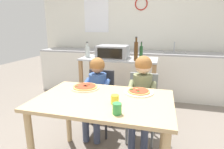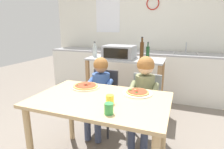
% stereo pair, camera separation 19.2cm
% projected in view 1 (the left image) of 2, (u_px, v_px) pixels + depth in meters
% --- Properties ---
extents(ground_plane, '(10.44, 10.44, 0.00)m').
position_uv_depth(ground_plane, '(125.00, 120.00, 2.86)').
color(ground_plane, slate).
extents(back_wall_tiled, '(4.55, 0.14, 2.70)m').
position_uv_depth(back_wall_tiled, '(140.00, 28.00, 4.04)').
color(back_wall_tiled, white).
rests_on(back_wall_tiled, ground).
extents(kitchen_counter, '(4.10, 0.60, 1.09)m').
position_uv_depth(kitchen_counter, '(136.00, 73.00, 3.89)').
color(kitchen_counter, silver).
rests_on(kitchen_counter, ground).
extents(kitchen_island_cart, '(1.18, 0.52, 0.90)m').
position_uv_depth(kitchen_island_cart, '(119.00, 77.00, 2.98)').
color(kitchen_island_cart, '#B7BABF').
rests_on(kitchen_island_cart, ground).
extents(toaster_oven, '(0.47, 0.37, 0.19)m').
position_uv_depth(toaster_oven, '(113.00, 52.00, 2.88)').
color(toaster_oven, '#999BA0').
rests_on(toaster_oven, kitchen_island_cart).
extents(bottle_slim_sauce, '(0.05, 0.05, 0.26)m').
position_uv_depth(bottle_slim_sauce, '(141.00, 52.00, 2.77)').
color(bottle_slim_sauce, '#1E4723').
rests_on(bottle_slim_sauce, kitchen_island_cart).
extents(bottle_brown_beer, '(0.05, 0.05, 0.34)m').
position_uv_depth(bottle_brown_beer, '(136.00, 51.00, 2.64)').
color(bottle_brown_beer, '#4C2D14').
rests_on(bottle_brown_beer, kitchen_island_cart).
extents(bottle_squat_spirits, '(0.07, 0.07, 0.24)m').
position_uv_depth(bottle_squat_spirits, '(87.00, 51.00, 2.96)').
color(bottle_squat_spirits, '#ADB7B2').
rests_on(bottle_squat_spirits, kitchen_island_cart).
extents(dining_table, '(1.23, 0.79, 0.75)m').
position_uv_depth(dining_table, '(104.00, 110.00, 1.72)').
color(dining_table, tan).
rests_on(dining_table, ground).
extents(dining_chair_left, '(0.36, 0.36, 0.81)m').
position_uv_depth(dining_chair_left, '(100.00, 97.00, 2.48)').
color(dining_chair_left, '#333338').
rests_on(dining_chair_left, ground).
extents(dining_chair_right, '(0.36, 0.36, 0.81)m').
position_uv_depth(dining_chair_right, '(142.00, 102.00, 2.31)').
color(dining_chair_right, gray).
rests_on(dining_chair_right, ground).
extents(child_in_blue_striped_shirt, '(0.32, 0.42, 0.99)m').
position_uv_depth(child_in_blue_striped_shirt, '(96.00, 88.00, 2.32)').
color(child_in_blue_striped_shirt, '#424C6B').
rests_on(child_in_blue_striped_shirt, ground).
extents(child_in_olive_shirt, '(0.32, 0.42, 1.04)m').
position_uv_depth(child_in_olive_shirt, '(142.00, 89.00, 2.15)').
color(child_in_olive_shirt, '#424C6B').
rests_on(child_in_olive_shirt, ground).
extents(pizza_plate_cream, '(0.29, 0.29, 0.03)m').
position_uv_depth(pizza_plate_cream, '(85.00, 87.00, 1.97)').
color(pizza_plate_cream, beige).
rests_on(pizza_plate_cream, dining_table).
extents(pizza_plate_white, '(0.28, 0.28, 0.03)m').
position_uv_depth(pizza_plate_white, '(139.00, 92.00, 1.84)').
color(pizza_plate_white, white).
rests_on(pizza_plate_white, dining_table).
extents(drinking_cup_yellow, '(0.07, 0.07, 0.08)m').
position_uv_depth(drinking_cup_yellow, '(115.00, 99.00, 1.57)').
color(drinking_cup_yellow, yellow).
rests_on(drinking_cup_yellow, dining_table).
extents(drinking_cup_green, '(0.07, 0.07, 0.08)m').
position_uv_depth(drinking_cup_green, '(117.00, 109.00, 1.39)').
color(drinking_cup_green, green).
rests_on(drinking_cup_green, dining_table).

